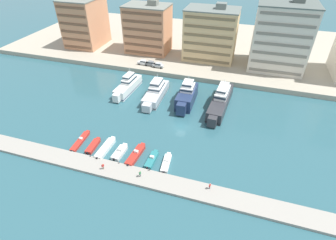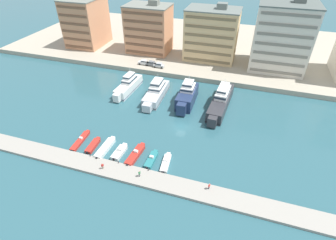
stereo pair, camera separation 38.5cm
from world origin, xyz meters
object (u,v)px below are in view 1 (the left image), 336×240
(yacht_navy_mid_left, at_px, (187,96))
(yacht_white_far_left, at_px, (128,86))
(yacht_charcoal_center_left, at_px, (221,100))
(pedestrian_near_edge, at_px, (210,186))
(motorboat_white_center_left, at_px, (120,152))
(motorboat_teal_center_right, at_px, (152,159))
(yacht_silver_left, at_px, (156,92))
(pedestrian_mid_deck, at_px, (103,166))
(car_silver_mid_left, at_px, (158,65))
(motorboat_red_far_left, at_px, (80,141))
(motorboat_red_left, at_px, (93,146))
(car_white_far_left, at_px, (143,62))
(car_grey_left, at_px, (151,63))
(motorboat_red_center, at_px, (136,155))
(pedestrian_far_side, at_px, (140,173))
(motorboat_white_mid_left, at_px, (105,148))
(motorboat_white_mid_right, at_px, (166,163))

(yacht_navy_mid_left, bearing_deg, yacht_white_far_left, 175.96)
(yacht_charcoal_center_left, distance_m, pedestrian_near_edge, 32.59)
(motorboat_white_center_left, distance_m, motorboat_teal_center_right, 8.14)
(yacht_silver_left, distance_m, pedestrian_mid_deck, 33.21)
(yacht_white_far_left, bearing_deg, pedestrian_mid_deck, -74.36)
(car_silver_mid_left, bearing_deg, yacht_silver_left, -73.47)
(car_silver_mid_left, xyz_separation_m, pedestrian_mid_deck, (4.88, -51.56, -1.12))
(motorboat_red_far_left, xyz_separation_m, motorboat_red_left, (4.09, -0.69, 0.06))
(pedestrian_near_edge, bearing_deg, car_white_far_left, 124.44)
(car_grey_left, height_order, pedestrian_mid_deck, car_grey_left)
(motorboat_red_left, xyz_separation_m, motorboat_red_center, (11.36, 0.11, 0.11))
(yacht_charcoal_center_left, height_order, pedestrian_far_side, yacht_charcoal_center_left)
(pedestrian_far_side, bearing_deg, pedestrian_mid_deck, -177.30)
(motorboat_white_center_left, relative_size, motorboat_teal_center_right, 0.95)
(motorboat_red_far_left, xyz_separation_m, car_grey_left, (2.26, 45.14, 2.33))
(motorboat_white_center_left, relative_size, car_silver_mid_left, 1.47)
(motorboat_white_mid_left, distance_m, car_grey_left, 46.15)
(yacht_white_far_left, xyz_separation_m, car_white_far_left, (-1.56, 17.63, 0.68))
(motorboat_teal_center_right, height_order, pedestrian_mid_deck, pedestrian_mid_deck)
(yacht_silver_left, height_order, motorboat_red_far_left, yacht_silver_left)
(yacht_silver_left, xyz_separation_m, motorboat_teal_center_right, (8.56, -26.98, -1.57))
(yacht_white_far_left, relative_size, motorboat_teal_center_right, 2.58)
(motorboat_red_far_left, distance_m, car_silver_mid_left, 44.96)
(motorboat_white_mid_right, relative_size, car_grey_left, 1.59)
(yacht_charcoal_center_left, bearing_deg, yacht_silver_left, -177.48)
(car_white_far_left, bearing_deg, pedestrian_far_side, -68.99)
(motorboat_white_center_left, height_order, pedestrian_far_side, pedestrian_far_side)
(motorboat_teal_center_right, height_order, pedestrian_far_side, pedestrian_far_side)
(yacht_white_far_left, relative_size, car_white_far_left, 3.96)
(motorboat_red_far_left, distance_m, motorboat_white_center_left, 11.47)
(motorboat_red_center, bearing_deg, motorboat_white_mid_right, -2.27)
(pedestrian_far_side, bearing_deg, motorboat_red_far_left, 160.94)
(car_white_far_left, relative_size, pedestrian_near_edge, 2.64)
(car_grey_left, bearing_deg, car_silver_mid_left, -10.01)
(pedestrian_near_edge, xyz_separation_m, pedestrian_mid_deck, (-23.47, -1.62, 0.01))
(car_grey_left, bearing_deg, motorboat_red_left, -87.72)
(motorboat_red_far_left, distance_m, pedestrian_far_side, 20.25)
(motorboat_red_far_left, xyz_separation_m, pedestrian_far_side, (19.10, -6.60, 1.23))
(pedestrian_mid_deck, bearing_deg, motorboat_white_center_left, 80.85)
(yacht_silver_left, xyz_separation_m, yacht_charcoal_center_left, (20.38, 0.90, 0.33))
(yacht_charcoal_center_left, xyz_separation_m, motorboat_teal_center_right, (-11.82, -27.88, -1.90))
(yacht_white_far_left, relative_size, yacht_navy_mid_left, 1.06)
(motorboat_red_far_left, relative_size, motorboat_red_center, 1.04)
(yacht_white_far_left, height_order, yacht_silver_left, yacht_silver_left)
(motorboat_white_center_left, bearing_deg, motorboat_white_mid_right, -0.06)
(yacht_white_far_left, xyz_separation_m, motorboat_teal_center_right, (18.82, -28.41, -1.61))
(yacht_navy_mid_left, relative_size, motorboat_red_far_left, 1.82)
(motorboat_white_center_left, bearing_deg, pedestrian_mid_deck, -99.15)
(yacht_white_far_left, relative_size, motorboat_white_mid_right, 2.50)
(yacht_navy_mid_left, height_order, car_grey_left, yacht_navy_mid_left)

